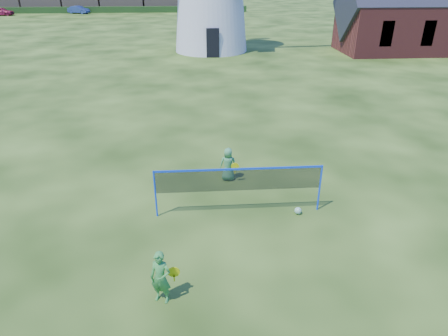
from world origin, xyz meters
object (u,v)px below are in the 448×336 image
chapel (413,17)px  badminton_net (239,180)px  play_ball (298,211)px  player_boy (228,164)px  car_right (79,10)px  player_girl (161,277)px  car_left (1,11)px

chapel → badminton_net: size_ratio=2.54×
chapel → play_ball: 30.97m
badminton_net → player_boy: size_ratio=4.16×
player_boy → car_right: bearing=-64.8°
play_ball → car_right: bearing=109.3°
badminton_net → player_girl: bearing=-121.0°
badminton_net → car_right: 67.74m
player_boy → play_ball: player_boy is taller
chapel → badminton_net: 31.75m
player_girl → car_left: player_girl is taller
badminton_net → car_right: size_ratio=1.34×
player_boy → play_ball: (1.97, -2.40, -0.50)m
badminton_net → player_boy: 2.28m
play_ball → car_left: size_ratio=0.06×
car_left → player_boy: bearing=-148.3°
badminton_net → car_left: size_ratio=1.34×
chapel → player_girl: bearing=-124.8°
badminton_net → car_left: 70.05m
player_girl → play_ball: (3.94, 3.31, -0.55)m
player_girl → car_right: size_ratio=0.35×
player_boy → car_left: (-32.49, 59.78, 0.04)m
car_left → car_right: size_ratio=1.00×
player_boy → car_right: (-20.67, 62.25, 0.02)m
badminton_net → player_girl: badminton_net is taller
player_girl → car_left: (-30.51, 65.49, -0.02)m
chapel → play_ball: bearing=-122.3°
badminton_net → play_ball: size_ratio=22.95×
chapel → player_boy: size_ratio=10.57×
badminton_net → car_right: bearing=107.9°
badminton_net → player_girl: 4.12m
player_boy → badminton_net: bearing=100.3°
car_right → player_boy: bearing=-139.0°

